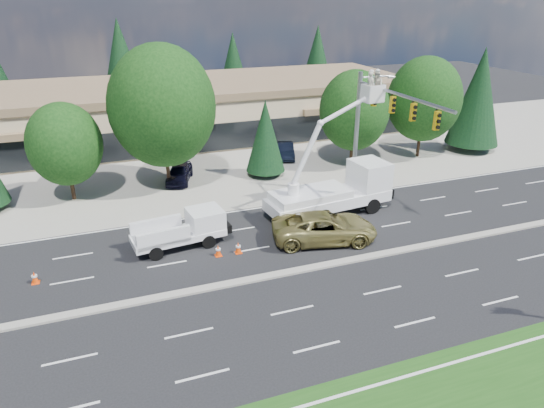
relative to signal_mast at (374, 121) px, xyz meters
name	(u,v)px	position (x,y,z in m)	size (l,w,h in m)	color
ground	(270,277)	(-10.03, -7.04, -6.06)	(140.00, 140.00, 0.00)	black
concrete_apron	(194,164)	(-10.03, 12.96, -6.05)	(140.00, 22.00, 0.01)	#9B998D
road_median	(270,276)	(-10.03, -7.04, -6.00)	(120.00, 0.55, 0.12)	#9B998D
strip_mall	(173,109)	(-10.03, 22.93, -3.23)	(50.40, 15.40, 5.50)	tan
tree_front_c	(65,144)	(-20.03, 7.96, -1.85)	(5.18, 5.18, 7.18)	#332114
tree_front_d	(162,106)	(-13.03, 7.96, 0.32)	(7.85, 7.85, 10.90)	#332114
tree_front_e	(265,136)	(-5.03, 7.96, -2.67)	(3.20, 3.20, 6.31)	#332114
tree_front_f	(354,111)	(2.97, 7.96, -1.22)	(5.95, 5.95, 8.26)	#332114
tree_front_g	(424,99)	(9.97, 7.96, -0.75)	(6.54, 6.54, 9.07)	#332114
tree_front_h	(478,96)	(15.97, 7.96, -0.90)	(4.88, 4.88, 9.61)	#332114
tree_back_b	(122,64)	(-14.03, 34.96, 0.06)	(5.78, 5.78, 11.40)	#332114
tree_back_c	(233,67)	(-0.03, 34.96, -1.00)	(4.78, 4.78, 9.43)	#332114
tree_back_d	(317,61)	(11.97, 34.96, -0.66)	(5.10, 5.10, 10.06)	#332114
signal_mast	(374,121)	(0.00, 0.00, 0.00)	(2.76, 10.16, 9.00)	gray
utility_pickup	(185,232)	(-13.60, -1.95, -5.20)	(5.64, 2.65, 2.09)	white
bucket_truck	(340,184)	(-2.66, -0.75, -3.96)	(9.20, 3.58, 9.55)	white
traffic_cone_a	(35,277)	(-21.83, -3.40, -5.72)	(0.40, 0.40, 0.70)	#EE4007
traffic_cone_b	(218,251)	(-12.07, -3.87, -5.72)	(0.40, 0.40, 0.70)	#EE4007
traffic_cone_c	(238,248)	(-10.89, -3.94, -5.72)	(0.40, 0.40, 0.70)	#EE4007
traffic_cone_d	(339,225)	(-3.92, -3.25, -5.72)	(0.40, 0.40, 0.70)	#EE4007
minivan	(325,227)	(-5.48, -4.24, -5.17)	(2.95, 6.39, 1.78)	#9C904B
parked_car_west	(179,173)	(-12.03, 8.96, -5.32)	(1.73, 4.29, 1.46)	black
parked_car_east	(286,150)	(-1.71, 11.85, -5.38)	(1.42, 4.08, 1.34)	black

